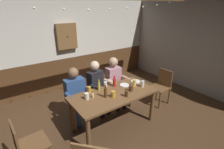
{
  "coord_description": "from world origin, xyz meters",
  "views": [
    {
      "loc": [
        -1.78,
        -2.25,
        2.39
      ],
      "look_at": [
        0.0,
        0.23,
        1.15
      ],
      "focal_mm": 27.51,
      "sensor_mm": 36.0,
      "label": 1
    }
  ],
  "objects_px": {
    "person_2": "(115,80)",
    "plate_1": "(124,85)",
    "table_candle": "(93,96)",
    "pint_glass_5": "(89,90)",
    "bottle_2": "(99,86)",
    "person_0": "(76,92)",
    "pint_glass_7": "(126,94)",
    "pint_glass_4": "(113,94)",
    "person_1": "(97,85)",
    "plate_0": "(136,81)",
    "bottle_0": "(114,82)",
    "dining_table": "(114,98)",
    "wall_dart_cabinet": "(67,36)",
    "pint_glass_1": "(142,84)",
    "bottle_1": "(105,92)",
    "pint_glass_3": "(105,84)",
    "chair_empty_far_end": "(27,145)",
    "pint_glass_6": "(131,88)",
    "pint_glass_0": "(87,96)",
    "pint_glass_2": "(134,83)"
  },
  "relations": [
    {
      "from": "bottle_1",
      "to": "plate_1",
      "type": "bearing_deg",
      "value": 17.02
    },
    {
      "from": "dining_table",
      "to": "pint_glass_5",
      "type": "height_order",
      "value": "pint_glass_5"
    },
    {
      "from": "pint_glass_3",
      "to": "pint_glass_6",
      "type": "bearing_deg",
      "value": -57.58
    },
    {
      "from": "dining_table",
      "to": "wall_dart_cabinet",
      "type": "xyz_separation_m",
      "value": [
        0.0,
        2.21,
        0.93
      ]
    },
    {
      "from": "pint_glass_7",
      "to": "pint_glass_4",
      "type": "bearing_deg",
      "value": 149.23
    },
    {
      "from": "person_0",
      "to": "pint_glass_7",
      "type": "relative_size",
      "value": 9.84
    },
    {
      "from": "plate_0",
      "to": "pint_glass_1",
      "type": "height_order",
      "value": "pint_glass_1"
    },
    {
      "from": "dining_table",
      "to": "bottle_0",
      "type": "height_order",
      "value": "bottle_0"
    },
    {
      "from": "dining_table",
      "to": "pint_glass_1",
      "type": "distance_m",
      "value": 0.7
    },
    {
      "from": "wall_dart_cabinet",
      "to": "chair_empty_far_end",
      "type": "bearing_deg",
      "value": -125.89
    },
    {
      "from": "pint_glass_4",
      "to": "pint_glass_5",
      "type": "xyz_separation_m",
      "value": [
        -0.28,
        0.42,
        0.0
      ]
    },
    {
      "from": "pint_glass_2",
      "to": "pint_glass_7",
      "type": "bearing_deg",
      "value": -149.6
    },
    {
      "from": "table_candle",
      "to": "pint_glass_3",
      "type": "bearing_deg",
      "value": 29.82
    },
    {
      "from": "pint_glass_7",
      "to": "person_2",
      "type": "bearing_deg",
      "value": 66.2
    },
    {
      "from": "table_candle",
      "to": "bottle_0",
      "type": "bearing_deg",
      "value": 14.22
    },
    {
      "from": "bottle_0",
      "to": "pint_glass_0",
      "type": "height_order",
      "value": "bottle_0"
    },
    {
      "from": "plate_0",
      "to": "bottle_0",
      "type": "bearing_deg",
      "value": 170.17
    },
    {
      "from": "pint_glass_6",
      "to": "wall_dart_cabinet",
      "type": "bearing_deg",
      "value": 98.24
    },
    {
      "from": "person_0",
      "to": "pint_glass_1",
      "type": "bearing_deg",
      "value": 146.59
    },
    {
      "from": "chair_empty_far_end",
      "to": "pint_glass_0",
      "type": "height_order",
      "value": "pint_glass_0"
    },
    {
      "from": "bottle_0",
      "to": "pint_glass_3",
      "type": "xyz_separation_m",
      "value": [
        -0.16,
        0.1,
        -0.04
      ]
    },
    {
      "from": "pint_glass_5",
      "to": "wall_dart_cabinet",
      "type": "distance_m",
      "value": 2.08
    },
    {
      "from": "table_candle",
      "to": "dining_table",
      "type": "bearing_deg",
      "value": -12.93
    },
    {
      "from": "pint_glass_1",
      "to": "pint_glass_7",
      "type": "height_order",
      "value": "pint_glass_1"
    },
    {
      "from": "person_1",
      "to": "pint_glass_4",
      "type": "distance_m",
      "value": 0.78
    },
    {
      "from": "person_2",
      "to": "pint_glass_2",
      "type": "height_order",
      "value": "person_2"
    },
    {
      "from": "table_candle",
      "to": "pint_glass_3",
      "type": "height_order",
      "value": "pint_glass_3"
    },
    {
      "from": "pint_glass_1",
      "to": "bottle_1",
      "type": "bearing_deg",
      "value": 174.38
    },
    {
      "from": "pint_glass_5",
      "to": "person_1",
      "type": "bearing_deg",
      "value": 41.08
    },
    {
      "from": "person_2",
      "to": "plate_1",
      "type": "distance_m",
      "value": 0.51
    },
    {
      "from": "dining_table",
      "to": "pint_glass_3",
      "type": "xyz_separation_m",
      "value": [
        0.04,
        0.36,
        0.17
      ]
    },
    {
      "from": "chair_empty_far_end",
      "to": "table_candle",
      "type": "distance_m",
      "value": 1.31
    },
    {
      "from": "pint_glass_3",
      "to": "bottle_0",
      "type": "bearing_deg",
      "value": -33.03
    },
    {
      "from": "plate_1",
      "to": "pint_glass_3",
      "type": "xyz_separation_m",
      "value": [
        -0.36,
        0.2,
        0.04
      ]
    },
    {
      "from": "plate_0",
      "to": "pint_glass_0",
      "type": "xyz_separation_m",
      "value": [
        -1.27,
        -0.05,
        0.06
      ]
    },
    {
      "from": "person_0",
      "to": "bottle_0",
      "type": "xyz_separation_m",
      "value": [
        0.71,
        -0.4,
        0.2
      ]
    },
    {
      "from": "person_1",
      "to": "pint_glass_2",
      "type": "relative_size",
      "value": 8.6
    },
    {
      "from": "bottle_1",
      "to": "pint_glass_4",
      "type": "xyz_separation_m",
      "value": [
        0.12,
        -0.08,
        -0.04
      ]
    },
    {
      "from": "plate_1",
      "to": "pint_glass_2",
      "type": "distance_m",
      "value": 0.22
    },
    {
      "from": "table_candle",
      "to": "pint_glass_5",
      "type": "distance_m",
      "value": 0.22
    },
    {
      "from": "bottle_2",
      "to": "person_0",
      "type": "bearing_deg",
      "value": 133.3
    },
    {
      "from": "person_0",
      "to": "pint_glass_3",
      "type": "height_order",
      "value": "person_0"
    },
    {
      "from": "bottle_2",
      "to": "pint_glass_3",
      "type": "xyz_separation_m",
      "value": [
        0.21,
        0.07,
        -0.04
      ]
    },
    {
      "from": "bottle_0",
      "to": "pint_glass_5",
      "type": "relative_size",
      "value": 1.85
    },
    {
      "from": "person_0",
      "to": "chair_empty_far_end",
      "type": "bearing_deg",
      "value": 32.49
    },
    {
      "from": "chair_empty_far_end",
      "to": "pint_glass_3",
      "type": "height_order",
      "value": "chair_empty_far_end"
    },
    {
      "from": "person_0",
      "to": "pint_glass_1",
      "type": "distance_m",
      "value": 1.42
    },
    {
      "from": "person_0",
      "to": "pint_glass_6",
      "type": "relative_size",
      "value": 10.2
    },
    {
      "from": "bottle_2",
      "to": "pint_glass_5",
      "type": "bearing_deg",
      "value": 172.95
    },
    {
      "from": "pint_glass_4",
      "to": "table_candle",
      "type": "bearing_deg",
      "value": 146.8
    }
  ]
}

